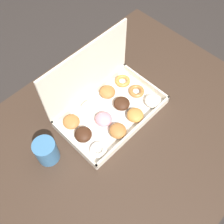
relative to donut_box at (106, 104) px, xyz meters
name	(u,v)px	position (x,y,z in m)	size (l,w,h in m)	color
ground_plane	(113,190)	(-0.07, -0.11, -0.77)	(8.00, 8.00, 0.00)	#2D2826
dining_table	(114,148)	(-0.07, -0.11, -0.14)	(1.26, 0.89, 0.72)	#38281E
donut_box	(106,104)	(0.00, 0.00, 0.00)	(0.41, 0.26, 0.28)	silver
coffee_mug	(46,151)	(-0.29, 0.01, 0.00)	(0.08, 0.08, 0.10)	teal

